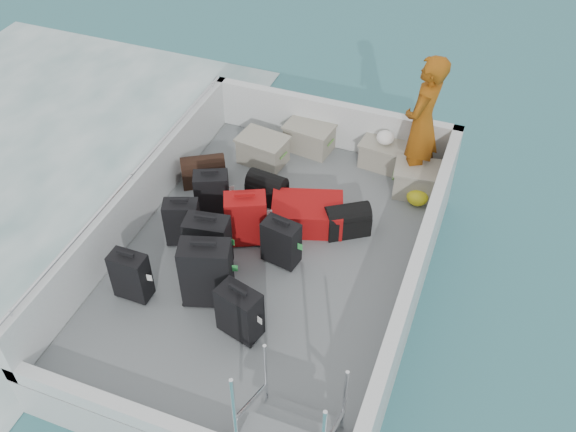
# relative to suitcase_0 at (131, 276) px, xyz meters

# --- Properties ---
(ground) EXTENTS (160.00, 160.00, 0.00)m
(ground) POSITION_rel_suitcase_0_xyz_m (1.17, 1.08, -0.93)
(ground) COLOR #1C5763
(ground) RESTS_ON ground
(ferry_hull) EXTENTS (3.60, 5.00, 0.60)m
(ferry_hull) POSITION_rel_suitcase_0_xyz_m (1.17, 1.08, -0.63)
(ferry_hull) COLOR silver
(ferry_hull) RESTS_ON ground
(deck) EXTENTS (3.30, 4.70, 0.02)m
(deck) POSITION_rel_suitcase_0_xyz_m (1.17, 1.08, -0.32)
(deck) COLOR slate
(deck) RESTS_ON ferry_hull
(deck_fittings) EXTENTS (3.60, 5.00, 0.90)m
(deck_fittings) POSITION_rel_suitcase_0_xyz_m (1.51, 0.76, 0.06)
(deck_fittings) COLOR silver
(deck_fittings) RESTS_ON deck
(suitcase_0) EXTENTS (0.40, 0.23, 0.62)m
(suitcase_0) POSITION_rel_suitcase_0_xyz_m (0.00, 0.00, 0.00)
(suitcase_0) COLOR black
(suitcase_0) RESTS_ON deck
(suitcase_1) EXTENTS (0.46, 0.36, 0.61)m
(suitcase_1) POSITION_rel_suitcase_0_xyz_m (0.12, 0.97, -0.00)
(suitcase_1) COLOR black
(suitcase_1) RESTS_ON deck
(suitcase_2) EXTENTS (0.49, 0.41, 0.61)m
(suitcase_2) POSITION_rel_suitcase_0_xyz_m (0.22, 1.56, -0.00)
(suitcase_2) COLOR black
(suitcase_2) RESTS_ON deck
(suitcase_3) EXTENTS (0.61, 0.47, 0.82)m
(suitcase_3) POSITION_rel_suitcase_0_xyz_m (0.80, 0.25, 0.10)
(suitcase_3) COLOR black
(suitcase_3) RESTS_ON deck
(suitcase_4) EXTENTS (0.53, 0.37, 0.72)m
(suitcase_4) POSITION_rel_suitcase_0_xyz_m (0.60, 0.71, 0.05)
(suitcase_4) COLOR black
(suitcase_4) RESTS_ON deck
(suitcase_5) EXTENTS (0.57, 0.47, 0.68)m
(suitcase_5) POSITION_rel_suitcase_0_xyz_m (0.82, 1.26, 0.03)
(suitcase_5) COLOR #A00E0C
(suitcase_5) RESTS_ON deck
(suitcase_6) EXTENTS (0.51, 0.38, 0.63)m
(suitcase_6) POSITION_rel_suitcase_0_xyz_m (1.32, -0.04, 0.00)
(suitcase_6) COLOR black
(suitcase_6) RESTS_ON deck
(suitcase_7) EXTENTS (0.46, 0.31, 0.59)m
(suitcase_7) POSITION_rel_suitcase_0_xyz_m (1.34, 1.07, -0.01)
(suitcase_7) COLOR black
(suitcase_7) RESTS_ON deck
(suitcase_8) EXTENTS (1.01, 0.81, 0.34)m
(suitcase_8) POSITION_rel_suitcase_0_xyz_m (1.41, 1.78, -0.14)
(suitcase_8) COLOR #A00E0C
(suitcase_8) RESTS_ON deck
(duffel_0) EXTENTS (0.65, 0.56, 0.32)m
(duffel_0) POSITION_rel_suitcase_0_xyz_m (-0.16, 2.08, -0.15)
(duffel_0) COLOR black
(duffel_0) RESTS_ON deck
(duffel_1) EXTENTS (0.53, 0.35, 0.32)m
(duffel_1) POSITION_rel_suitcase_0_xyz_m (0.77, 2.04, -0.15)
(duffel_1) COLOR black
(duffel_1) RESTS_ON deck
(duffel_2) EXTENTS (0.61, 0.54, 0.32)m
(duffel_2) POSITION_rel_suitcase_0_xyz_m (1.92, 1.83, -0.15)
(duffel_2) COLOR black
(duffel_2) RESTS_ON deck
(crate_0) EXTENTS (0.67, 0.51, 0.37)m
(crate_0) POSITION_rel_suitcase_0_xyz_m (0.41, 2.77, -0.12)
(crate_0) COLOR #9B9887
(crate_0) RESTS_ON deck
(crate_1) EXTENTS (0.68, 0.51, 0.38)m
(crate_1) POSITION_rel_suitcase_0_xyz_m (0.92, 3.28, -0.12)
(crate_1) COLOR #9B9887
(crate_1) RESTS_ON deck
(crate_2) EXTENTS (0.62, 0.46, 0.35)m
(crate_2) POSITION_rel_suitcase_0_xyz_m (1.99, 3.28, -0.14)
(crate_2) COLOR #9B9887
(crate_2) RESTS_ON deck
(crate_3) EXTENTS (0.69, 0.52, 0.39)m
(crate_3) POSITION_rel_suitcase_0_xyz_m (2.58, 2.87, -0.12)
(crate_3) COLOR #9B9887
(crate_3) RESTS_ON deck
(yellow_bag) EXTENTS (0.28, 0.26, 0.22)m
(yellow_bag) POSITION_rel_suitcase_0_xyz_m (2.62, 2.66, -0.20)
(yellow_bag) COLOR yellow
(yellow_bag) RESTS_ON deck
(white_bag) EXTENTS (0.24, 0.24, 0.18)m
(white_bag) POSITION_rel_suitcase_0_xyz_m (1.99, 3.28, 0.13)
(white_bag) COLOR white
(white_bag) RESTS_ON crate_2
(passenger) EXTENTS (0.58, 0.77, 1.87)m
(passenger) POSITION_rel_suitcase_0_xyz_m (2.47, 3.09, 0.62)
(passenger) COLOR #C96612
(passenger) RESTS_ON deck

